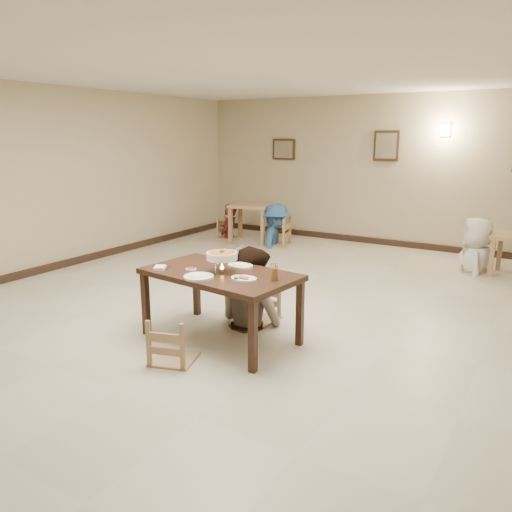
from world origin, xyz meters
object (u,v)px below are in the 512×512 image
Objects in this scene: bg_table_left at (251,210)px; bg_chair_lr at (276,219)px; bg_chair_ll at (229,219)px; chair_far at (259,286)px; main_diner at (252,247)px; bg_diner_b at (276,204)px; chair_near at (172,319)px; main_table at (220,279)px; curry_warmer at (222,256)px; drink_glass at (274,272)px; bg_diner_c at (479,218)px; bg_diner_a at (229,204)px; bg_chair_rl at (476,245)px.

bg_table_left is 0.93× the size of bg_chair_lr.
chair_far is at bearing -147.71° from bg_chair_ll.
bg_diner_b is at bearing -43.83° from main_diner.
main_table is at bearing -115.34° from chair_near.
main_table is at bearing -170.04° from curry_warmer.
drink_glass is 0.17× the size of bg_table_left.
main_diner is 11.30× the size of drink_glass.
chair_near is 0.48× the size of main_diner.
chair_near is 0.50× the size of bg_diner_c.
chair_far is 4.37m from bg_diner_b.
chair_near reaches higher than main_table.
drink_glass is 5.98m from bg_chair_ll.
bg_table_left reaches higher than main_table.
curry_warmer is at bearing 16.58° from main_table.
chair_near is 6.15m from bg_chair_ll.
main_table is 0.93× the size of main_diner.
main_diner is (-0.03, -0.12, 0.51)m from chair_far.
bg_chair_ll is 0.49× the size of bg_diner_c.
drink_glass is 5.24m from bg_chair_lr.
bg_chair_ll is 0.51× the size of bg_diner_b.
bg_table_left is at bearing -102.78° from bg_diner_c.
curry_warmer is (-0.00, -0.60, 0.01)m from main_diner.
main_table is at bearing -177.45° from drink_glass.
bg_diner_b is (1.21, -0.06, 0.09)m from bg_diner_a.
bg_diner_a reaches higher than drink_glass.
chair_far is 0.51× the size of bg_diner_b.
chair_far is 5.06m from bg_chair_ll.
bg_diner_b is 3.82m from bg_diner_c.
bg_chair_ll is (-3.11, 4.08, -0.51)m from main_diner.
bg_chair_rl is (1.89, 3.86, -0.00)m from chair_far.
main_diner is at bearing 89.71° from curry_warmer.
chair_far is at bearing -113.92° from chair_near.
bg_chair_ll is at bearing -103.37° from bg_chair_lr.
bg_chair_lr reaches higher than bg_table_left.
bg_chair_rl is (3.82, -0.04, -0.11)m from bg_chair_lr.
bg_diner_a reaches higher than chair_near.
chair_far is at bearing 91.75° from main_table.
main_table is 1.14× the size of bg_diner_a.
bg_chair_rl is at bearing 76.21° from bg_diner_a.
chair_far is 0.86× the size of bg_table_left.
drink_glass is at bearing 9.17° from main_table.
curry_warmer is at bearing -117.26° from chair_near.
main_diner is 2.18× the size of bg_chair_rl.
chair_near is at bearing 149.39° from bg_chair_rl.
bg_chair_ll is at bearing -12.65° from bg_diner_a.
bg_diner_a is 1.22m from bg_diner_b.
chair_near is 1.39m from main_diner.
main_table is 1.02× the size of bg_diner_b.
bg_diner_b reaches higher than main_table.
bg_diner_b reaches higher than bg_diner_a.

